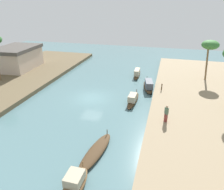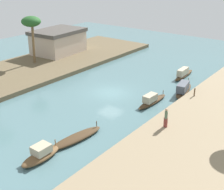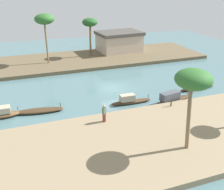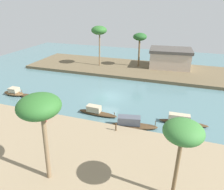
% 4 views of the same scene
% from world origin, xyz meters
% --- Properties ---
extents(river_water, '(68.60, 68.60, 0.00)m').
position_xyz_m(river_water, '(0.00, 0.00, 0.00)').
color(river_water, slate).
rests_on(river_water, ground).
extents(riverbank_left, '(41.73, 11.81, 0.54)m').
position_xyz_m(riverbank_left, '(0.00, -13.43, 0.27)').
color(riverbank_left, '#937F60').
rests_on(riverbank_left, ground).
extents(riverbank_right, '(41.73, 11.81, 0.54)m').
position_xyz_m(riverbank_right, '(0.00, 13.43, 0.27)').
color(riverbank_right, brown).
rests_on(riverbank_right, ground).
extents(sampan_midstream, '(4.95, 1.11, 1.14)m').
position_xyz_m(sampan_midstream, '(0.17, -5.29, 0.41)').
color(sampan_midstream, '#47331E').
rests_on(sampan_midstream, river_water).
extents(sampan_upstream_small, '(5.31, 1.11, 1.20)m').
position_xyz_m(sampan_upstream_small, '(9.98, -4.27, 0.46)').
color(sampan_upstream_small, '#47331E').
rests_on(sampan_upstream_small, river_water).
extents(sampan_with_red_awning, '(3.39, 1.25, 1.16)m').
position_xyz_m(sampan_with_red_awning, '(-13.43, -3.86, 0.43)').
color(sampan_with_red_awning, brown).
rests_on(sampan_with_red_awning, river_water).
extents(sampan_open_hull, '(5.31, 1.86, 0.91)m').
position_xyz_m(sampan_open_hull, '(-9.86, -4.05, 0.22)').
color(sampan_open_hull, '#47331E').
rests_on(sampan_open_hull, river_water).
extents(sampan_near_left_bank, '(5.18, 2.13, 1.32)m').
position_xyz_m(sampan_near_left_bank, '(4.90, -6.64, 0.51)').
color(sampan_near_left_bank, '#47331E').
rests_on(sampan_near_left_bank, river_water).
extents(person_on_near_bank, '(0.47, 0.47, 1.72)m').
position_xyz_m(person_on_near_bank, '(-4.23, -9.25, 1.30)').
color(person_on_near_bank, brown).
rests_on(person_on_near_bank, riverbank_left).
extents(mooring_post, '(0.14, 0.14, 0.87)m').
position_xyz_m(mooring_post, '(3.66, -8.47, 0.98)').
color(mooring_post, '#4C3823').
rests_on(mooring_post, riverbank_left).
extents(palm_tree_left_near, '(2.82, 2.82, 6.65)m').
position_xyz_m(palm_tree_left_near, '(0.71, -15.52, 6.28)').
color(palm_tree_left_near, '#7F6647').
rests_on(palm_tree_left_near, riverbank_left).
extents(palm_tree_right_tall, '(3.05, 3.05, 7.79)m').
position_xyz_m(palm_tree_right_tall, '(-6.51, 12.94, 7.38)').
color(palm_tree_right_tall, '#7F6647').
rests_on(palm_tree_right_tall, riverbank_right).
extents(palm_tree_right_short, '(2.64, 2.64, 6.58)m').
position_xyz_m(palm_tree_right_short, '(1.25, 14.67, 6.19)').
color(palm_tree_right_short, brown).
rests_on(palm_tree_right_short, riverbank_right).
extents(riverside_building, '(8.40, 6.34, 3.66)m').
position_xyz_m(riverside_building, '(7.24, 16.07, 2.40)').
color(riverside_building, '#C6B29E').
rests_on(riverside_building, riverbank_right).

